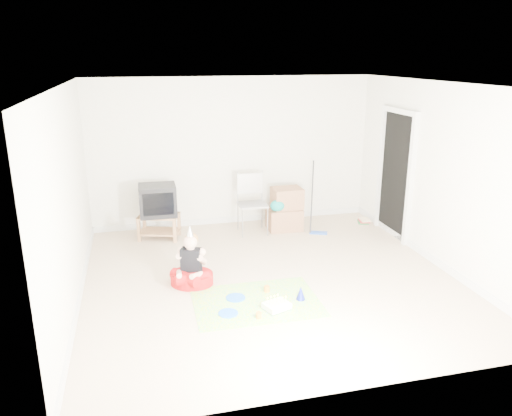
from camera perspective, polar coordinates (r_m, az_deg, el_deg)
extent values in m
plane|color=#CAAF91|center=(6.94, 1.61, -8.01)|extent=(5.00, 5.00, 0.00)
cube|color=black|center=(8.58, 15.68, 3.54)|extent=(0.02, 0.90, 2.05)
cube|color=#9B6C46|center=(8.40, -11.07, -0.89)|extent=(0.74, 0.58, 0.03)
cube|color=#9B6C46|center=(8.49, -10.96, -2.65)|extent=(0.74, 0.58, 0.03)
cube|color=#9B6C46|center=(8.38, -13.25, -2.45)|extent=(0.06, 0.06, 0.41)
cube|color=#9B6C46|center=(8.23, -9.27, -2.56)|extent=(0.06, 0.06, 0.41)
cube|color=#9B6C46|center=(8.70, -12.63, -1.68)|extent=(0.06, 0.06, 0.41)
cube|color=#9B6C46|center=(8.56, -8.79, -1.77)|extent=(0.06, 0.06, 0.41)
cube|color=black|center=(8.32, -11.17, 0.88)|extent=(0.60, 0.50, 0.51)
cube|color=gray|center=(8.48, -0.41, 0.40)|extent=(0.48, 0.46, 0.03)
cylinder|color=gray|center=(8.43, -1.84, 0.41)|extent=(0.02, 0.02, 1.04)
cylinder|color=gray|center=(8.52, 1.01, 0.60)|extent=(0.02, 0.02, 1.04)
cube|color=#966748|center=(8.76, 3.26, -1.24)|extent=(0.59, 0.45, 0.38)
cube|color=#966748|center=(8.69, 3.56, 1.15)|extent=(0.52, 0.42, 0.36)
ellipsoid|color=#0B7F7A|center=(8.51, 2.48, 0.26)|extent=(0.25, 0.18, 0.20)
cube|color=#234BB1|center=(8.64, 7.14, -2.83)|extent=(0.32, 0.21, 0.03)
cylinder|color=black|center=(8.46, 7.29, 1.03)|extent=(0.18, 0.38, 1.19)
cube|color=#257135|center=(9.34, 12.22, -1.57)|extent=(0.25, 0.28, 0.03)
cube|color=#B3262D|center=(9.33, 12.23, -1.42)|extent=(0.22, 0.26, 0.02)
cube|color=beige|center=(9.32, 12.24, -1.27)|extent=(0.19, 0.23, 0.03)
cylinder|color=#A60F11|center=(6.80, -7.34, -7.98)|extent=(0.76, 0.76, 0.16)
cube|color=black|center=(6.70, -7.43, -6.02)|extent=(0.30, 0.24, 0.35)
sphere|color=tan|center=(6.60, -7.52, -3.90)|extent=(0.24, 0.24, 0.18)
cone|color=silver|center=(6.54, -7.57, -2.58)|extent=(0.10, 0.10, 0.14)
cube|color=#E63090|center=(6.32, 0.04, -10.67)|extent=(1.57, 1.15, 0.01)
cube|color=white|center=(6.14, 2.37, -11.13)|extent=(0.36, 0.32, 0.08)
cube|color=green|center=(6.15, 2.37, -11.40)|extent=(0.36, 0.32, 0.01)
cylinder|color=beige|center=(6.01, 1.86, -10.98)|extent=(0.01, 0.01, 0.07)
cylinder|color=beige|center=(6.04, 2.26, -10.84)|extent=(0.01, 0.01, 0.07)
cylinder|color=beige|center=(6.07, 2.65, -10.71)|extent=(0.01, 0.01, 0.07)
cylinder|color=beige|center=(6.10, 3.05, -10.58)|extent=(0.01, 0.01, 0.07)
cylinder|color=beige|center=(6.13, 3.43, -10.45)|extent=(0.01, 0.01, 0.07)
cylinder|color=beige|center=(6.08, 1.32, -10.64)|extent=(0.01, 0.01, 0.07)
cylinder|color=beige|center=(6.11, 1.72, -10.51)|extent=(0.01, 0.01, 0.07)
cylinder|color=beige|center=(6.14, 2.11, -10.38)|extent=(0.01, 0.01, 0.07)
cylinder|color=beige|center=(6.16, 2.50, -10.25)|extent=(0.01, 0.01, 0.07)
cylinder|color=blue|center=(6.40, -2.35, -10.20)|extent=(0.28, 0.28, 0.01)
cylinder|color=blue|center=(6.05, -3.20, -11.91)|extent=(0.26, 0.26, 0.01)
cylinder|color=orange|center=(6.54, 1.25, -9.23)|extent=(0.09, 0.09, 0.08)
cylinder|color=orange|center=(5.94, 0.32, -12.15)|extent=(0.07, 0.07, 0.07)
cone|color=#1924B1|center=(6.35, 5.14, -9.65)|extent=(0.12, 0.12, 0.17)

